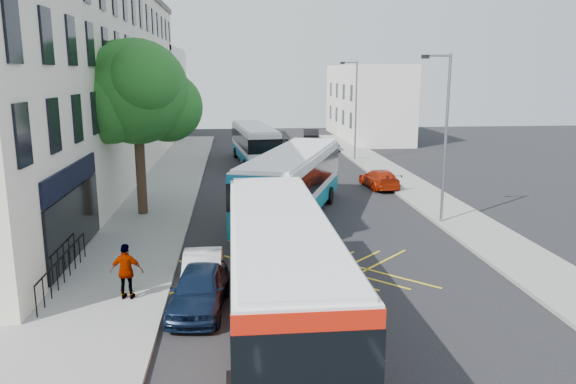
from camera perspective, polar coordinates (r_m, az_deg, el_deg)
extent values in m
plane|color=black|center=(16.03, 8.89, -15.26)|extent=(120.00, 120.00, 0.00)
cube|color=gray|center=(30.04, -14.49, -2.23)|extent=(5.00, 70.00, 0.15)
cube|color=gray|center=(31.71, 15.40, -1.53)|extent=(3.00, 70.00, 0.15)
cube|color=beige|center=(39.61, -20.88, 10.17)|extent=(8.00, 45.00, 13.00)
cube|color=black|center=(22.96, -21.15, 1.45)|extent=(0.12, 7.00, 0.90)
cube|color=black|center=(23.34, -20.81, -2.89)|extent=(0.12, 7.00, 2.60)
cube|color=silver|center=(69.55, -14.21, 9.87)|extent=(8.00, 20.00, 10.00)
cube|color=silver|center=(63.57, 8.00, 9.04)|extent=(6.00, 18.00, 8.00)
cylinder|color=#382619|center=(29.57, -14.73, 2.04)|extent=(0.50, 0.50, 4.40)
sphere|color=#17521A|center=(29.16, -15.15, 9.80)|extent=(5.20, 5.20, 5.20)
sphere|color=#17521A|center=(29.79, -12.13, 8.45)|extent=(3.60, 3.60, 3.60)
sphere|color=#17521A|center=(28.82, -17.66, 8.43)|extent=(3.80, 3.80, 3.80)
sphere|color=#17521A|center=(27.77, -14.42, 10.98)|extent=(3.40, 3.40, 3.40)
sphere|color=#17521A|center=(30.36, -16.44, 11.70)|extent=(3.20, 3.20, 3.20)
cylinder|color=slate|center=(27.82, 15.72, 5.12)|extent=(0.14, 0.14, 8.00)
cylinder|color=slate|center=(27.43, 15.00, 13.24)|extent=(1.20, 0.10, 0.10)
cube|color=black|center=(27.23, 13.78, 13.21)|extent=(0.35, 0.15, 0.18)
cylinder|color=slate|center=(46.94, 6.91, 8.18)|extent=(0.14, 0.14, 8.00)
cylinder|color=slate|center=(46.71, 6.30, 12.96)|extent=(1.20, 0.10, 0.10)
cube|color=black|center=(46.60, 5.55, 12.92)|extent=(0.35, 0.15, 0.18)
cube|color=silver|center=(16.10, -0.82, -7.88)|extent=(2.78, 11.99, 2.89)
cube|color=silver|center=(15.65, -0.84, -2.72)|extent=(2.56, 11.75, 0.13)
cube|color=black|center=(15.97, -0.83, -6.50)|extent=(2.84, 12.05, 1.20)
cube|color=#F54114|center=(16.48, -0.81, -11.17)|extent=(2.83, 12.04, 0.82)
cube|color=red|center=(10.72, 2.09, -18.67)|extent=(2.76, 0.11, 2.72)
cylinder|color=black|center=(19.58, -5.66, -8.38)|extent=(0.31, 0.98, 0.98)
cylinder|color=black|center=(19.76, 2.34, -8.14)|extent=(0.31, 0.98, 0.98)
cube|color=silver|center=(28.58, 0.48, 1.03)|extent=(6.55, 12.20, 2.89)
cube|color=silver|center=(28.33, 0.49, 4.00)|extent=(6.26, 11.90, 0.13)
cube|color=black|center=(28.50, 0.48, 1.84)|extent=(6.62, 12.28, 1.20)
cube|color=#0B7C8D|center=(28.79, 0.48, -0.93)|extent=(6.61, 12.27, 0.82)
cube|color=#0C6896|center=(22.96, -2.98, -1.69)|extent=(2.64, 1.01, 2.72)
cube|color=#FF0C0C|center=(23.48, -5.56, -3.34)|extent=(0.26, 0.14, 0.25)
cube|color=#FF0C0C|center=(22.85, -0.29, -3.72)|extent=(0.26, 0.14, 0.25)
cylinder|color=black|center=(32.28, -0.53, -0.09)|extent=(0.61, 1.03, 0.98)
cylinder|color=black|center=(31.72, 4.24, -0.34)|extent=(0.61, 1.03, 0.98)
cylinder|color=black|center=(25.48, -4.62, -3.47)|extent=(0.61, 1.03, 0.98)
cylinder|color=black|center=(24.78, 1.38, -3.89)|extent=(0.61, 1.03, 0.98)
cube|color=silver|center=(45.93, -3.43, 5.02)|extent=(3.60, 10.99, 2.60)
cube|color=silver|center=(45.78, -3.46, 6.69)|extent=(3.38, 10.76, 0.12)
cube|color=black|center=(45.88, -3.44, 5.47)|extent=(3.66, 11.06, 1.08)
cube|color=#0C6495|center=(46.05, -3.42, 3.90)|extent=(3.65, 11.05, 0.74)
cube|color=white|center=(40.67, -2.34, 4.14)|extent=(2.49, 0.37, 2.45)
cube|color=#FF0C0C|center=(40.61, -3.69, 3.13)|extent=(0.25, 0.09, 0.25)
cube|color=#FF0C0C|center=(40.93, -0.98, 3.22)|extent=(0.25, 0.09, 0.25)
cylinder|color=black|center=(48.83, -5.34, 3.99)|extent=(0.37, 0.91, 0.88)
cylinder|color=black|center=(49.15, -2.50, 4.08)|extent=(0.37, 0.91, 0.88)
cylinder|color=black|center=(42.38, -4.35, 2.76)|extent=(0.37, 0.91, 0.88)
cylinder|color=black|center=(42.75, -1.08, 2.88)|extent=(0.37, 0.91, 0.88)
cube|color=black|center=(12.83, 5.52, -18.30)|extent=(0.36, 0.51, 0.21)
cylinder|color=slate|center=(13.27, 4.83, -17.69)|extent=(0.12, 0.47, 0.89)
cylinder|color=slate|center=(12.96, 5.08, -16.60)|extent=(0.64, 0.12, 0.04)
imported|color=black|center=(12.45, 6.03, -18.12)|extent=(0.72, 0.52, 1.83)
sphere|color=#99999E|center=(12.08, 6.11, -14.90)|extent=(0.32, 0.32, 0.32)
imported|color=black|center=(17.97, -8.99, -9.72)|extent=(2.04, 4.19, 1.38)
imported|color=#B1B5B9|center=(19.71, -8.67, -7.93)|extent=(1.32, 3.76, 1.24)
imported|color=#9E1F06|center=(36.45, 9.26, 1.35)|extent=(2.08, 4.28, 1.20)
imported|color=#3C3E43|center=(52.47, -0.62, 4.81)|extent=(2.29, 4.56, 1.24)
imported|color=#A2A6AA|center=(53.32, 4.24, 4.87)|extent=(1.70, 3.64, 1.21)
imported|color=black|center=(59.26, 2.34, 5.76)|extent=(2.10, 4.67, 1.49)
imported|color=gray|center=(18.86, -16.07, -7.77)|extent=(1.12, 0.58, 1.84)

